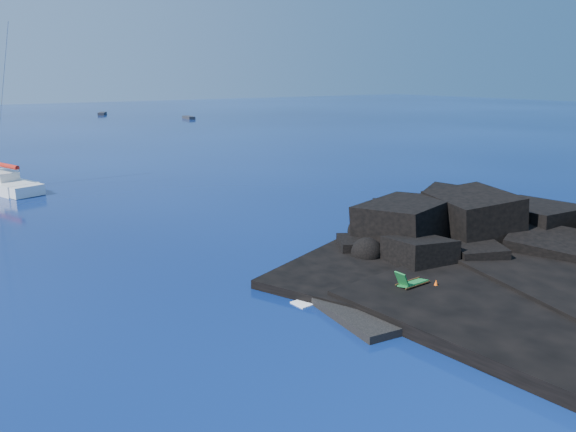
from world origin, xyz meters
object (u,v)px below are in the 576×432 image
sailboat (0,190)px  sunbather (408,284)px  marker_cone (436,285)px  distant_boat_a (102,115)px  distant_boat_b (189,119)px  deck_chair (413,279)px

sailboat → sunbather: sailboat is taller
marker_cone → sunbather: bearing=129.2°
marker_cone → distant_boat_a: marker_cone is taller
marker_cone → distant_boat_b: 112.57m
distant_boat_a → deck_chair: bearing=-75.3°
sailboat → sunbather: 40.65m
deck_chair → marker_cone: (0.88, -0.64, -0.32)m
sailboat → deck_chair: (12.57, -39.00, 0.95)m
sunbather → distant_boat_b: sunbather is taller
marker_cone → distant_boat_b: marker_cone is taller
distant_boat_a → distant_boat_b: distant_boat_a is taller
deck_chair → sunbather: (0.06, 0.36, -0.41)m
distant_boat_a → marker_cone: bearing=-74.9°
deck_chair → sailboat: bearing=104.9°
sailboat → distant_boat_a: sailboat is taller
sunbather → distant_boat_b: bearing=78.7°
deck_chair → marker_cone: bearing=-39.1°
sunbather → marker_cone: marker_cone is taller
sailboat → distant_boat_a: 99.02m
marker_cone → distant_boat_b: size_ratio=0.11×
distant_boat_b → marker_cone: bearing=-105.0°
deck_chair → distant_boat_b: bearing=68.2°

